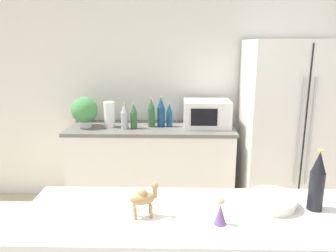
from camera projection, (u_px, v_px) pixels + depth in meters
The scene contains 15 objects.
wall_back at pixel (176, 90), 3.69m from camera, with size 8.00×0.06×2.55m.
back_counter at pixel (152, 168), 3.57m from camera, with size 1.74×0.63×0.93m.
refrigerator at pixel (290, 131), 3.35m from camera, with size 0.94×0.77×1.82m.
potted_plant at pixel (85, 111), 3.41m from camera, with size 0.27×0.27×0.32m.
paper_towel_roll at pixel (109, 114), 3.42m from camera, with size 0.11×0.11×0.27m.
microwave at pixel (207, 114), 3.43m from camera, with size 0.48×0.37×0.28m.
back_bottle_0 at pixel (161, 112), 3.45m from camera, with size 0.08×0.08×0.32m.
back_bottle_1 at pixel (151, 113), 3.43m from camera, with size 0.07×0.07×0.31m.
back_bottle_2 at pixel (169, 115), 3.44m from camera, with size 0.06×0.06×0.25m.
back_bottle_3 at pixel (124, 116), 3.35m from camera, with size 0.07×0.07×0.27m.
back_bottle_4 at pixel (134, 116), 3.36m from camera, with size 0.07×0.07×0.27m.
wine_bottle at pixel (317, 181), 1.58m from camera, with size 0.07×0.07×0.31m.
fruit_bowl at pixel (272, 200), 1.64m from camera, with size 0.25×0.25×0.06m.
camel_figurine at pixel (144, 198), 1.52m from camera, with size 0.14×0.09×0.17m.
wise_man_figurine_blue at pixel (220, 213), 1.47m from camera, with size 0.06×0.06×0.13m.
Camera 1 is at (-0.01, -0.95, 1.77)m, focal length 35.00 mm.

